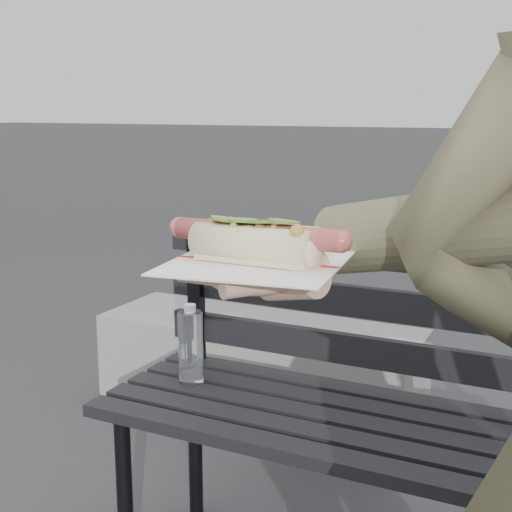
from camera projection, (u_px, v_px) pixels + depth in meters
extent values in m
cylinder|color=black|center=(125.00, 500.00, 1.78)|extent=(0.04, 0.04, 0.45)
cylinder|color=black|center=(195.00, 443.00, 2.07)|extent=(0.04, 0.04, 0.45)
cube|color=black|center=(390.00, 474.00, 1.43)|extent=(1.50, 0.07, 0.03)
cube|color=black|center=(402.00, 454.00, 1.51)|extent=(1.50, 0.07, 0.03)
cube|color=black|center=(412.00, 437.00, 1.59)|extent=(1.50, 0.07, 0.03)
cube|color=black|center=(422.00, 421.00, 1.66)|extent=(1.50, 0.07, 0.03)
cube|color=black|center=(431.00, 407.00, 1.74)|extent=(1.50, 0.07, 0.03)
cube|color=black|center=(196.00, 294.00, 2.00)|extent=(0.04, 0.03, 0.42)
cube|color=black|center=(436.00, 363.00, 1.75)|extent=(1.50, 0.02, 0.08)
cube|color=black|center=(438.00, 312.00, 1.72)|extent=(1.50, 0.02, 0.08)
cube|color=black|center=(441.00, 259.00, 1.69)|extent=(1.50, 0.02, 0.08)
cylinder|color=white|center=(191.00, 347.00, 1.84)|extent=(0.06, 0.06, 0.19)
cylinder|color=white|center=(190.00, 308.00, 1.82)|extent=(0.03, 0.03, 0.02)
cube|color=slate|center=(260.00, 373.00, 2.68)|extent=(1.20, 0.40, 0.40)
cylinder|color=#D8A384|center=(292.00, 275.00, 0.80)|extent=(0.09, 0.08, 0.07)
ellipsoid|color=#D8A384|center=(256.00, 278.00, 0.80)|extent=(0.10, 0.11, 0.03)
cylinder|color=#D8A384|center=(201.00, 276.00, 0.80)|extent=(0.05, 0.02, 0.02)
cylinder|color=#D8A384|center=(209.00, 273.00, 0.82)|extent=(0.05, 0.02, 0.02)
cylinder|color=#D8A384|center=(218.00, 269.00, 0.84)|extent=(0.05, 0.02, 0.02)
cylinder|color=#D8A384|center=(226.00, 266.00, 0.85)|extent=(0.05, 0.02, 0.02)
cylinder|color=#D8A384|center=(241.00, 288.00, 0.75)|extent=(0.04, 0.05, 0.02)
cube|color=white|center=(256.00, 263.00, 0.80)|extent=(0.21, 0.21, 0.00)
cube|color=#B21E1E|center=(256.00, 262.00, 0.80)|extent=(0.19, 0.03, 0.00)
cylinder|color=#B14944|center=(256.00, 234.00, 0.79)|extent=(0.20, 0.03, 0.02)
sphere|color=#B14944|center=(180.00, 227.00, 0.84)|extent=(0.03, 0.03, 0.02)
sphere|color=#B14944|center=(341.00, 241.00, 0.75)|extent=(0.03, 0.03, 0.02)
sphere|color=#9E6B2D|center=(216.00, 222.00, 0.82)|extent=(0.01, 0.01, 0.01)
sphere|color=#9E6B2D|center=(228.00, 224.00, 0.81)|extent=(0.01, 0.01, 0.01)
sphere|color=#9E6B2D|center=(231.00, 220.00, 0.82)|extent=(0.01, 0.01, 0.01)
sphere|color=#9E6B2D|center=(240.00, 234.00, 0.78)|extent=(0.01, 0.01, 0.01)
sphere|color=#9E6B2D|center=(285.00, 226.00, 0.80)|extent=(0.01, 0.01, 0.01)
sphere|color=#9E6B2D|center=(295.00, 232.00, 0.79)|extent=(0.01, 0.01, 0.01)
sphere|color=#9E6B2D|center=(277.00, 230.00, 0.80)|extent=(0.01, 0.01, 0.01)
sphere|color=#9E6B2D|center=(286.00, 230.00, 0.80)|extent=(0.01, 0.01, 0.01)
sphere|color=#9E6B2D|center=(269.00, 230.00, 0.78)|extent=(0.01, 0.01, 0.01)
sphere|color=#9E6B2D|center=(280.00, 236.00, 0.77)|extent=(0.01, 0.01, 0.01)
sphere|color=#9E6B2D|center=(232.00, 227.00, 0.79)|extent=(0.01, 0.01, 0.01)
sphere|color=#9E6B2D|center=(274.00, 227.00, 0.77)|extent=(0.01, 0.01, 0.01)
sphere|color=#9E6B2D|center=(308.00, 230.00, 0.78)|extent=(0.01, 0.01, 0.01)
sphere|color=#9E6B2D|center=(295.00, 230.00, 0.75)|extent=(0.01, 0.01, 0.01)
sphere|color=#9E6B2D|center=(233.00, 224.00, 0.82)|extent=(0.01, 0.01, 0.01)
sphere|color=#9E6B2D|center=(249.00, 230.00, 0.79)|extent=(0.01, 0.01, 0.01)
sphere|color=#9E6B2D|center=(234.00, 225.00, 0.78)|extent=(0.01, 0.01, 0.01)
sphere|color=#9E6B2D|center=(297.00, 231.00, 0.76)|extent=(0.01, 0.01, 0.01)
sphere|color=#9E6B2D|center=(260.00, 231.00, 0.80)|extent=(0.01, 0.01, 0.01)
sphere|color=#9E6B2D|center=(289.00, 228.00, 0.80)|extent=(0.01, 0.01, 0.01)
sphere|color=#9E6B2D|center=(295.00, 234.00, 0.77)|extent=(0.01, 0.01, 0.01)
sphere|color=#9E6B2D|center=(259.00, 227.00, 0.79)|extent=(0.01, 0.01, 0.01)
sphere|color=#9E6B2D|center=(297.00, 231.00, 0.75)|extent=(0.01, 0.01, 0.01)
sphere|color=#9E6B2D|center=(254.00, 232.00, 0.77)|extent=(0.01, 0.01, 0.01)
cylinder|color=#557F22|center=(226.00, 219.00, 0.80)|extent=(0.04, 0.04, 0.01)
cylinder|color=#557F22|center=(243.00, 220.00, 0.80)|extent=(0.04, 0.04, 0.01)
cylinder|color=#557F22|center=(263.00, 221.00, 0.78)|extent=(0.04, 0.04, 0.01)
cylinder|color=#557F22|center=(284.00, 222.00, 0.78)|extent=(0.04, 0.04, 0.01)
cube|color=brown|center=(102.00, 397.00, 2.95)|extent=(0.04, 0.06, 0.00)
cube|color=brown|center=(269.00, 354.00, 3.47)|extent=(0.05, 0.05, 0.00)
cube|color=brown|center=(130.00, 340.00, 3.68)|extent=(0.05, 0.06, 0.00)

